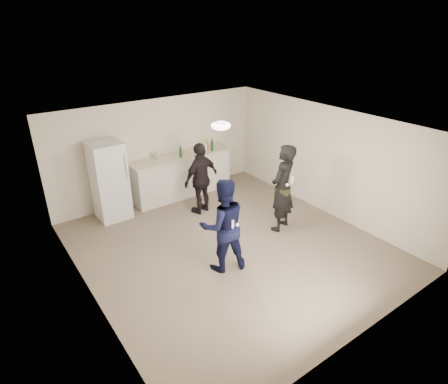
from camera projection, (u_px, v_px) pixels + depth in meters
floor at (230, 246)px, 7.64m from camera, size 6.00×6.00×0.00m
ceiling at (231, 127)px, 6.57m from camera, size 6.00×6.00×0.00m
wall_back at (158, 149)px, 9.30m from camera, size 6.00×0.00×6.00m
wall_front at (366, 270)px, 4.90m from camera, size 6.00×0.00×6.00m
wall_left at (84, 236)px, 5.65m from camera, size 0.00×6.00×6.00m
wall_right at (327, 161)px, 8.55m from camera, size 0.00×6.00×6.00m
counter at (182, 176)px, 9.61m from camera, size 2.60×0.56×1.05m
counter_top at (181, 156)px, 9.38m from camera, size 2.68×0.64×0.04m
fridge at (109, 181)px, 8.39m from camera, size 0.70×0.70×1.80m
fridge_handle at (126, 167)px, 8.10m from camera, size 0.02×0.02×0.60m
ceiling_dome at (221, 126)px, 6.81m from camera, size 0.36×0.36×0.16m
shaker at (156, 156)px, 9.09m from camera, size 0.08×0.08×0.17m
man at (223, 225)px, 6.65m from camera, size 1.03×0.90×1.78m
woman at (283, 188)px, 7.89m from camera, size 0.82×0.68×1.93m
camo_shorts at (282, 193)px, 7.94m from camera, size 0.34×0.34×0.28m
spectator at (201, 179)px, 8.64m from camera, size 1.07×0.63×1.71m
remote_man at (233, 224)px, 6.37m from camera, size 0.04×0.04×0.15m
nunchuk_man at (237, 225)px, 6.49m from camera, size 0.07×0.07×0.07m
remote_woman at (292, 180)px, 7.59m from camera, size 0.04×0.04×0.15m
nunchuk_woman at (287, 185)px, 7.60m from camera, size 0.07×0.07×0.07m
bottle_cluster at (203, 148)px, 9.55m from camera, size 1.00×0.14×0.27m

